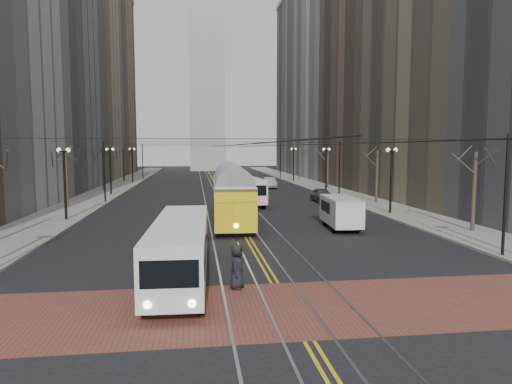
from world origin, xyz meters
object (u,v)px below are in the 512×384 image
object	(u,v)px
streetcar	(231,199)
rear_bus	(245,190)
sedan_silver	(270,183)
clock_tower	(206,31)
sedan_grey	(322,195)
pedestrian_a	(237,266)
cargo_van	(341,213)
transit_bus	(181,251)

from	to	relation	value
streetcar	rear_bus	world-z (taller)	streetcar
streetcar	sedan_silver	distance (m)	30.81
clock_tower	sedan_silver	xyz separation A→B (m)	(7.50, -56.02, -35.19)
rear_bus	sedan_grey	distance (m)	8.56
pedestrian_a	cargo_van	bearing A→B (deg)	-13.63
sedan_grey	sedan_silver	world-z (taller)	sedan_silver
pedestrian_a	transit_bus	bearing A→B (deg)	77.64
sedan_grey	sedan_silver	bearing A→B (deg)	98.11
transit_bus	pedestrian_a	xyz separation A→B (m)	(2.36, -1.50, -0.39)
streetcar	clock_tower	bearing A→B (deg)	92.00
streetcar	rear_bus	xyz separation A→B (m)	(2.30, 11.27, -0.35)
streetcar	cargo_van	world-z (taller)	streetcar
transit_bus	cargo_van	xyz separation A→B (m)	(11.12, 11.62, -0.19)
streetcar	sedan_grey	size ratio (longest dim) A/B	3.36
clock_tower	streetcar	world-z (taller)	clock_tower
streetcar	sedan_silver	world-z (taller)	streetcar
transit_bus	rear_bus	world-z (taller)	rear_bus
sedan_grey	pedestrian_a	world-z (taller)	pedestrian_a
streetcar	rear_bus	size ratio (longest dim) A/B	1.39
cargo_van	sedan_grey	size ratio (longest dim) A/B	1.17
transit_bus	sedan_grey	xyz separation A→B (m)	(14.38, 27.93, -0.58)
clock_tower	rear_bus	distance (m)	82.14
rear_bus	cargo_van	xyz separation A→B (m)	(5.27, -15.88, -0.25)
streetcar	cargo_van	xyz separation A→B (m)	(7.57, -4.61, -0.61)
cargo_van	pedestrian_a	world-z (taller)	cargo_van
clock_tower	sedan_grey	distance (m)	82.66
clock_tower	cargo_van	distance (m)	97.10
sedan_silver	pedestrian_a	world-z (taller)	pedestrian_a
sedan_grey	rear_bus	bearing A→B (deg)	-177.94
streetcar	sedan_grey	world-z (taller)	streetcar
cargo_van	sedan_silver	xyz separation A→B (m)	(0.43, 34.36, -0.38)
streetcar	pedestrian_a	bearing A→B (deg)	-91.52
cargo_van	sedan_silver	bearing A→B (deg)	93.05
streetcar	cargo_van	bearing A→B (deg)	-29.04
clock_tower	pedestrian_a	bearing A→B (deg)	-90.94
rear_bus	sedan_grey	xyz separation A→B (m)	(8.53, 0.42, -0.65)
streetcar	sedan_silver	xyz separation A→B (m)	(8.00, 29.74, -0.99)
sedan_silver	streetcar	bearing A→B (deg)	-103.71
pedestrian_a	streetcar	bearing A→B (deg)	16.24
sedan_grey	clock_tower	bearing A→B (deg)	97.14
cargo_van	sedan_grey	distance (m)	16.63
pedestrian_a	clock_tower	bearing A→B (deg)	19.16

